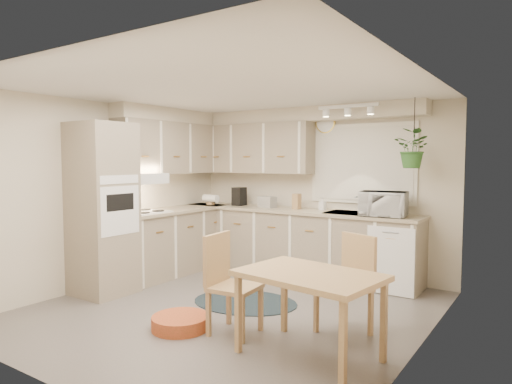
% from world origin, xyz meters
% --- Properties ---
extents(floor, '(4.20, 4.20, 0.00)m').
position_xyz_m(floor, '(0.00, 0.00, 0.00)').
color(floor, '#605A54').
rests_on(floor, ground).
extents(ceiling, '(4.20, 4.20, 0.00)m').
position_xyz_m(ceiling, '(0.00, 0.00, 2.40)').
color(ceiling, silver).
rests_on(ceiling, wall_back).
extents(wall_back, '(4.00, 0.04, 2.40)m').
position_xyz_m(wall_back, '(0.00, 2.10, 1.20)').
color(wall_back, beige).
rests_on(wall_back, floor).
extents(wall_front, '(4.00, 0.04, 2.40)m').
position_xyz_m(wall_front, '(0.00, -2.10, 1.20)').
color(wall_front, beige).
rests_on(wall_front, floor).
extents(wall_left, '(0.04, 4.20, 2.40)m').
position_xyz_m(wall_left, '(-2.00, 0.00, 1.20)').
color(wall_left, beige).
rests_on(wall_left, floor).
extents(wall_right, '(0.04, 4.20, 2.40)m').
position_xyz_m(wall_right, '(2.00, 0.00, 1.20)').
color(wall_right, beige).
rests_on(wall_right, floor).
extents(base_cab_left, '(0.60, 1.85, 0.90)m').
position_xyz_m(base_cab_left, '(-1.70, 0.88, 0.45)').
color(base_cab_left, gray).
rests_on(base_cab_left, floor).
extents(base_cab_back, '(3.60, 0.60, 0.90)m').
position_xyz_m(base_cab_back, '(-0.20, 1.80, 0.45)').
color(base_cab_back, gray).
rests_on(base_cab_back, floor).
extents(counter_left, '(0.64, 1.89, 0.04)m').
position_xyz_m(counter_left, '(-1.69, 0.88, 0.92)').
color(counter_left, tan).
rests_on(counter_left, base_cab_left).
extents(counter_back, '(3.64, 0.64, 0.04)m').
position_xyz_m(counter_back, '(-0.20, 1.79, 0.92)').
color(counter_back, tan).
rests_on(counter_back, base_cab_back).
extents(oven_stack, '(0.65, 0.65, 2.10)m').
position_xyz_m(oven_stack, '(-1.68, -0.38, 1.05)').
color(oven_stack, gray).
rests_on(oven_stack, floor).
extents(wall_oven_face, '(0.02, 0.56, 0.58)m').
position_xyz_m(wall_oven_face, '(-1.35, -0.38, 1.05)').
color(wall_oven_face, white).
rests_on(wall_oven_face, oven_stack).
extents(upper_cab_left, '(0.35, 2.00, 0.75)m').
position_xyz_m(upper_cab_left, '(-1.82, 1.00, 1.83)').
color(upper_cab_left, gray).
rests_on(upper_cab_left, wall_left).
extents(upper_cab_back, '(2.00, 0.35, 0.75)m').
position_xyz_m(upper_cab_back, '(-1.00, 1.93, 1.83)').
color(upper_cab_back, gray).
rests_on(upper_cab_back, wall_back).
extents(soffit_left, '(0.30, 2.00, 0.20)m').
position_xyz_m(soffit_left, '(-1.85, 1.00, 2.30)').
color(soffit_left, beige).
rests_on(soffit_left, wall_left).
extents(soffit_back, '(3.60, 0.30, 0.20)m').
position_xyz_m(soffit_back, '(-0.20, 1.95, 2.30)').
color(soffit_back, beige).
rests_on(soffit_back, wall_back).
extents(cooktop, '(0.52, 0.58, 0.02)m').
position_xyz_m(cooktop, '(-1.68, 0.30, 0.94)').
color(cooktop, white).
rests_on(cooktop, counter_left).
extents(range_hood, '(0.40, 0.60, 0.14)m').
position_xyz_m(range_hood, '(-1.70, 0.30, 1.40)').
color(range_hood, white).
rests_on(range_hood, upper_cab_left).
extents(window_blinds, '(1.40, 0.02, 1.00)m').
position_xyz_m(window_blinds, '(0.70, 2.07, 1.60)').
color(window_blinds, white).
rests_on(window_blinds, wall_back).
extents(window_frame, '(1.50, 0.02, 1.10)m').
position_xyz_m(window_frame, '(0.70, 2.08, 1.60)').
color(window_frame, silver).
rests_on(window_frame, wall_back).
extents(sink, '(0.70, 0.48, 0.10)m').
position_xyz_m(sink, '(0.70, 1.80, 0.90)').
color(sink, '#A1A4A9').
rests_on(sink, counter_back).
extents(dishwasher_front, '(0.58, 0.02, 0.83)m').
position_xyz_m(dishwasher_front, '(1.30, 1.49, 0.42)').
color(dishwasher_front, white).
rests_on(dishwasher_front, base_cab_back).
extents(track_light_bar, '(0.80, 0.04, 0.04)m').
position_xyz_m(track_light_bar, '(0.70, 1.55, 2.33)').
color(track_light_bar, white).
rests_on(track_light_bar, ceiling).
extents(wall_clock, '(0.30, 0.03, 0.30)m').
position_xyz_m(wall_clock, '(0.15, 2.07, 2.18)').
color(wall_clock, '#E2C150').
rests_on(wall_clock, wall_back).
extents(dining_table, '(1.23, 0.91, 0.72)m').
position_xyz_m(dining_table, '(1.28, -0.61, 0.36)').
color(dining_table, tan).
rests_on(dining_table, floor).
extents(chair_left, '(0.48, 0.48, 0.95)m').
position_xyz_m(chair_left, '(0.45, -0.53, 0.47)').
color(chair_left, tan).
rests_on(chair_left, floor).
extents(chair_back, '(0.57, 0.57, 0.94)m').
position_xyz_m(chair_back, '(1.31, 0.03, 0.47)').
color(chair_back, tan).
rests_on(chair_back, floor).
extents(braided_rug, '(1.40, 1.16, 0.01)m').
position_xyz_m(braided_rug, '(-0.01, 0.29, 0.01)').
color(braided_rug, black).
rests_on(braided_rug, floor).
extents(pet_bed, '(0.70, 0.70, 0.13)m').
position_xyz_m(pet_bed, '(-0.06, -0.74, 0.06)').
color(pet_bed, '#BF4726').
rests_on(pet_bed, floor).
extents(microwave, '(0.60, 0.39, 0.38)m').
position_xyz_m(microwave, '(1.13, 1.70, 1.13)').
color(microwave, white).
rests_on(microwave, counter_back).
extents(soap_bottle, '(0.09, 0.18, 0.08)m').
position_xyz_m(soap_bottle, '(0.17, 1.95, 0.98)').
color(soap_bottle, white).
rests_on(soap_bottle, counter_back).
extents(hanging_plant, '(0.55, 0.58, 0.37)m').
position_xyz_m(hanging_plant, '(1.49, 1.70, 1.73)').
color(hanging_plant, '#2E6026').
rests_on(hanging_plant, ceiling).
extents(coffee_maker, '(0.16, 0.20, 0.28)m').
position_xyz_m(coffee_maker, '(-1.18, 1.80, 1.08)').
color(coffee_maker, black).
rests_on(coffee_maker, counter_back).
extents(toaster, '(0.30, 0.21, 0.16)m').
position_xyz_m(toaster, '(-0.68, 1.82, 1.02)').
color(toaster, '#A1A4A9').
rests_on(toaster, counter_back).
extents(knife_block, '(0.11, 0.11, 0.22)m').
position_xyz_m(knife_block, '(-0.19, 1.85, 1.05)').
color(knife_block, tan).
rests_on(knife_block, counter_back).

